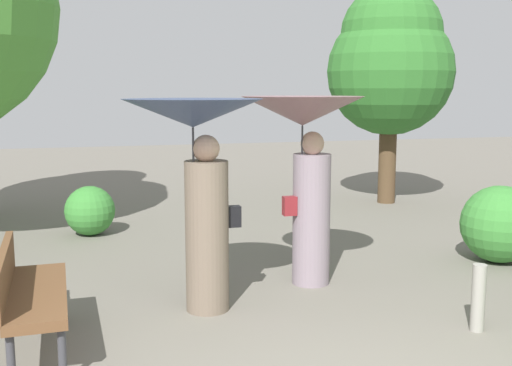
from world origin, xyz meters
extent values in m
cylinder|color=#6B5B4C|center=(-0.62, 2.49, 0.71)|extent=(0.41, 0.41, 1.42)
sphere|color=tan|center=(-0.62, 2.49, 1.54)|extent=(0.25, 0.25, 0.25)
cylinder|color=#333338|center=(-0.74, 2.47, 1.33)|extent=(0.02, 0.02, 0.80)
cone|color=#38476B|center=(-0.74, 2.47, 1.86)|extent=(1.28, 1.28, 0.26)
cube|color=black|center=(-0.35, 2.52, 0.88)|extent=(0.14, 0.10, 0.20)
cylinder|color=gray|center=(0.62, 2.99, 0.70)|extent=(0.40, 0.40, 1.40)
sphere|color=tan|center=(0.62, 2.99, 1.51)|extent=(0.25, 0.25, 0.25)
cylinder|color=#333338|center=(0.50, 2.98, 1.31)|extent=(0.02, 0.02, 0.79)
cone|color=gray|center=(0.50, 2.98, 1.85)|extent=(1.27, 1.27, 0.30)
cube|color=maroon|center=(0.36, 2.96, 0.87)|extent=(0.14, 0.10, 0.20)
cylinder|color=#38383D|center=(-1.90, 1.27, 0.22)|extent=(0.06, 0.06, 0.44)
cylinder|color=#38383D|center=(-2.24, 1.26, 0.22)|extent=(0.06, 0.06, 0.44)
cylinder|color=#38383D|center=(-1.95, 2.61, 0.22)|extent=(0.06, 0.06, 0.44)
cylinder|color=#38383D|center=(-2.29, 2.60, 0.22)|extent=(0.06, 0.06, 0.44)
cube|color=brown|center=(-2.10, 1.94, 0.46)|extent=(0.49, 1.52, 0.08)
cube|color=brown|center=(-2.34, 1.93, 0.66)|extent=(0.11, 1.50, 0.35)
cylinder|color=#4C3823|center=(3.65, 7.14, 1.59)|extent=(0.32, 0.32, 3.17)
sphere|color=#2D6B28|center=(3.65, 7.14, 2.38)|extent=(2.27, 2.27, 2.27)
sphere|color=#2D6B28|center=(3.65, 7.14, 3.01)|extent=(1.81, 1.81, 1.81)
sphere|color=#387F33|center=(3.10, 3.16, 0.47)|extent=(0.93, 0.93, 0.93)
sphere|color=#387F33|center=(-1.65, 5.93, 0.35)|extent=(0.71, 0.71, 0.71)
cylinder|color=gray|center=(1.54, 1.34, 0.30)|extent=(0.12, 0.12, 0.59)
camera|label=1|loc=(-1.69, -3.11, 2.09)|focal=43.65mm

